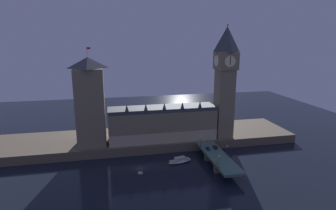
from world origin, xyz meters
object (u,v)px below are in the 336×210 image
pedestrian_mid_walk (229,156)px  street_lamp_far (201,140)px  car_southbound_trail (215,147)px  car_northbound_lead (208,149)px  street_lamp_near (219,160)px  street_lamp_mid (227,149)px  clock_tower (225,79)px  boat_upstream (180,161)px  victoria_tower (90,102)px  pedestrian_near_rail (217,163)px

pedestrian_mid_walk → street_lamp_far: bearing=118.8°
car_southbound_trail → street_lamp_far: bearing=151.8°
car_northbound_lead → street_lamp_near: street_lamp_near is taller
street_lamp_mid → street_lamp_near: bearing=-125.9°
car_southbound_trail → street_lamp_mid: bearing=-74.8°
car_northbound_lead → street_lamp_mid: 12.69m
car_southbound_trail → car_northbound_lead: bearing=-168.5°
street_lamp_mid → street_lamp_far: street_lamp_far is taller
clock_tower → boat_upstream: (-36.14, -24.05, -43.56)m
street_lamp_far → boat_upstream: (-14.71, -6.85, -9.04)m
clock_tower → street_lamp_near: 61.82m
pedestrian_mid_walk → street_lamp_near: street_lamp_near is taller
pedestrian_mid_walk → boat_upstream: bearing=154.6°
pedestrian_mid_walk → boat_upstream: (-24.97, 11.84, -5.68)m
car_northbound_lead → pedestrian_mid_walk: bearing=-61.3°
car_northbound_lead → street_lamp_far: 6.96m
victoria_tower → street_lamp_far: bearing=-17.4°
clock_tower → boat_upstream: clock_tower is taller
victoria_tower → car_northbound_lead: victoria_tower is taller
street_lamp_near → pedestrian_near_rail: bearing=83.9°
car_northbound_lead → street_lamp_far: bearing=118.9°
clock_tower → pedestrian_near_rail: size_ratio=43.09×
car_northbound_lead → pedestrian_near_rail: bearing=-96.9°
car_northbound_lead → clock_tower: bearing=50.3°
clock_tower → street_lamp_far: 44.12m
car_southbound_trail → pedestrian_mid_walk: 14.72m
street_lamp_mid → boat_upstream: street_lamp_mid is taller
clock_tower → street_lamp_far: clock_tower is taller
car_southbound_trail → street_lamp_near: street_lamp_near is taller
car_northbound_lead → car_southbound_trail: 5.04m
pedestrian_mid_walk → street_lamp_mid: size_ratio=0.30×
clock_tower → pedestrian_mid_walk: 53.37m
street_lamp_far → street_lamp_mid: bearing=-54.1°
clock_tower → victoria_tower: bearing=177.9°
street_lamp_mid → pedestrian_mid_walk: bearing=-95.7°
clock_tower → victoria_tower: 87.18m
pedestrian_near_rail → street_lamp_near: bearing=-96.1°
victoria_tower → street_lamp_far: (64.86, -20.31, -22.56)m
victoria_tower → pedestrian_near_rail: 83.95m
pedestrian_near_rail → pedestrian_mid_walk: bearing=35.3°
street_lamp_mid → boat_upstream: size_ratio=0.40×
clock_tower → boat_upstream: 61.50m
pedestrian_mid_walk → street_lamp_mid: street_lamp_mid is taller
victoria_tower → boat_upstream: 65.21m
pedestrian_near_rail → boat_upstream: pedestrian_near_rail is taller
pedestrian_near_rail → boat_upstream: 24.80m
car_northbound_lead → victoria_tower: bearing=159.4°
clock_tower → pedestrian_mid_walk: clock_tower is taller
car_southbound_trail → street_lamp_far: size_ratio=0.58×
victoria_tower → car_southbound_trail: size_ratio=15.08×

